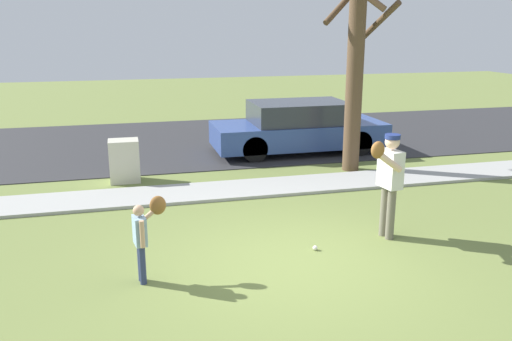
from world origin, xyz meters
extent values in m
plane|color=olive|center=(0.00, 3.50, 0.00)|extent=(48.00, 48.00, 0.00)
cube|color=#A3A39E|center=(0.00, 3.60, 0.03)|extent=(36.00, 1.20, 0.06)
cube|color=#2D2D30|center=(0.00, 8.60, 0.01)|extent=(36.00, 6.80, 0.02)
cylinder|color=#6B6656|center=(1.85, 0.54, 0.42)|extent=(0.13, 0.13, 0.84)
cylinder|color=#6B6656|center=(1.82, 0.70, 0.42)|extent=(0.13, 0.13, 0.84)
cube|color=silver|center=(1.83, 0.62, 1.13)|extent=(0.29, 0.43, 0.59)
sphere|color=beige|center=(1.83, 0.62, 1.56)|extent=(0.23, 0.23, 0.23)
cylinder|color=navy|center=(1.83, 0.62, 1.64)|extent=(0.24, 0.24, 0.07)
cylinder|color=beige|center=(1.63, 0.33, 1.34)|extent=(0.52, 0.18, 0.40)
ellipsoid|color=brown|center=(1.43, 0.30, 1.53)|extent=(0.24, 0.17, 0.26)
cylinder|color=beige|center=(1.79, 0.86, 1.15)|extent=(0.10, 0.10, 0.56)
cylinder|color=navy|center=(-2.03, 0.04, 0.27)|extent=(0.09, 0.09, 0.54)
cylinder|color=navy|center=(-2.02, -0.06, 0.27)|extent=(0.09, 0.09, 0.54)
cube|color=#8CADC6|center=(-2.03, -0.01, 0.73)|extent=(0.19, 0.28, 0.38)
sphere|color=tan|center=(-2.03, -0.01, 1.00)|extent=(0.15, 0.15, 0.15)
cylinder|color=tan|center=(-1.89, 0.17, 0.87)|extent=(0.34, 0.12, 0.26)
ellipsoid|color=brown|center=(-1.77, 0.19, 0.98)|extent=(0.24, 0.17, 0.26)
cylinder|color=tan|center=(-2.00, -0.17, 0.74)|extent=(0.06, 0.06, 0.36)
sphere|color=white|center=(0.55, 0.40, 0.04)|extent=(0.07, 0.07, 0.07)
cube|color=beige|center=(-2.17, 4.87, 0.46)|extent=(0.63, 0.51, 0.92)
cylinder|color=brown|center=(2.96, 4.57, 2.53)|extent=(0.38, 0.38, 5.06)
cylinder|color=brown|center=(3.50, 4.73, 3.29)|extent=(0.54, 1.36, 1.03)
cylinder|color=brown|center=(2.73, 4.96, 3.70)|extent=(1.05, 0.69, 0.85)
cube|color=#2D478C|center=(2.34, 6.58, 0.50)|extent=(4.50, 1.80, 0.60)
cube|color=#2D333D|center=(2.34, 6.58, 1.07)|extent=(2.48, 1.66, 0.55)
cylinder|color=black|center=(3.74, 7.37, 0.34)|extent=(0.64, 0.22, 0.64)
cylinder|color=black|center=(3.74, 5.79, 0.34)|extent=(0.64, 0.22, 0.64)
cylinder|color=black|center=(0.95, 7.37, 0.34)|extent=(0.64, 0.22, 0.64)
cylinder|color=black|center=(0.95, 5.79, 0.34)|extent=(0.64, 0.22, 0.64)
camera|label=1|loc=(-2.13, -6.58, 3.29)|focal=37.34mm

